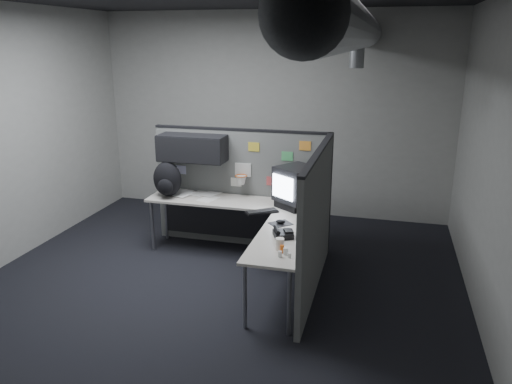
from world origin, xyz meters
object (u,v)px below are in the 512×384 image
(phone, at_px, (283,233))
(backpack, at_px, (167,180))
(monitor, at_px, (297,187))
(desk, at_px, (246,218))
(keyboard, at_px, (262,212))

(phone, xyz_separation_m, backpack, (-1.79, 1.02, 0.19))
(backpack, bearing_deg, monitor, 6.43)
(desk, relative_size, phone, 8.43)
(desk, distance_m, backpack, 1.23)
(desk, distance_m, keyboard, 0.29)
(monitor, distance_m, keyboard, 0.56)
(monitor, relative_size, phone, 2.31)
(desk, distance_m, phone, 1.03)
(phone, bearing_deg, keyboard, 107.07)
(desk, height_order, monitor, monitor)
(monitor, bearing_deg, keyboard, -145.77)
(keyboard, bearing_deg, phone, -51.28)
(desk, xyz_separation_m, backpack, (-1.15, 0.23, 0.35))
(monitor, relative_size, backpack, 1.33)
(keyboard, bearing_deg, desk, 163.71)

